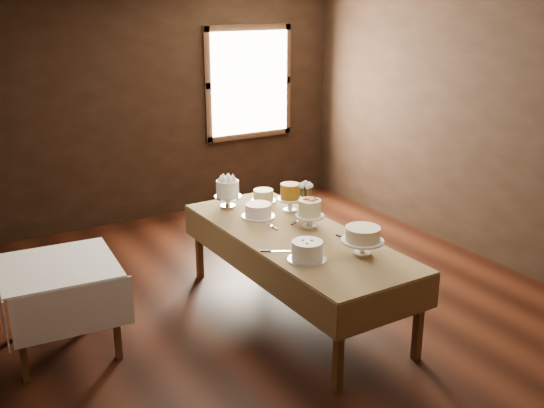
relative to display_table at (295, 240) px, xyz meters
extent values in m
cube|color=black|center=(-0.07, 0.07, -0.69)|extent=(5.00, 6.00, 0.01)
cube|color=black|center=(-0.07, 3.07, 0.71)|extent=(5.00, 0.02, 2.80)
cube|color=black|center=(2.43, 0.07, 0.71)|extent=(0.02, 6.00, 2.80)
cube|color=#FFEABF|center=(1.23, 3.01, 0.91)|extent=(1.10, 0.05, 1.30)
cube|color=#4E321D|center=(-0.36, -1.13, -0.35)|extent=(0.06, 0.06, 0.68)
cube|color=#4E321D|center=(-0.40, 1.11, -0.35)|extent=(0.06, 0.06, 0.68)
cube|color=#4E321D|center=(0.40, -1.11, -0.35)|extent=(0.06, 0.06, 0.68)
cube|color=#4E321D|center=(0.36, 1.13, -0.35)|extent=(0.06, 0.06, 0.68)
cube|color=#4E321D|center=(0.00, 0.00, 0.02)|extent=(0.93, 2.37, 0.04)
cube|color=#937951|center=(0.00, 0.00, 0.05)|extent=(0.99, 2.43, 0.01)
cube|color=#4E321D|center=(-2.25, 0.13, -0.36)|extent=(0.05, 0.05, 0.67)
cube|color=#4E321D|center=(-2.20, 0.81, -0.36)|extent=(0.05, 0.05, 0.67)
cube|color=#4E321D|center=(-1.57, 0.08, -0.36)|extent=(0.05, 0.05, 0.67)
cube|color=#4E321D|center=(-1.52, 0.75, -0.36)|extent=(0.05, 0.05, 0.67)
cube|color=#4E321D|center=(-1.88, 0.44, 0.00)|extent=(0.83, 0.83, 0.04)
cube|color=white|center=(-1.88, 0.44, 0.02)|extent=(0.92, 0.92, 0.01)
cylinder|color=silver|center=(-0.17, 0.94, 0.12)|extent=(0.26, 0.26, 0.12)
cylinder|color=white|center=(-0.17, 0.94, 0.25)|extent=(0.29, 0.29, 0.15)
cylinder|color=white|center=(0.22, 0.91, 0.06)|extent=(0.25, 0.25, 0.01)
cylinder|color=tan|center=(0.22, 0.91, 0.12)|extent=(0.23, 0.23, 0.11)
cylinder|color=white|center=(-0.05, 0.54, 0.06)|extent=(0.31, 0.31, 0.01)
cylinder|color=white|center=(-0.05, 0.54, 0.12)|extent=(0.26, 0.26, 0.10)
cylinder|color=white|center=(0.28, 0.53, 0.12)|extent=(0.24, 0.24, 0.14)
cylinder|color=#A36917|center=(0.28, 0.53, 0.26)|extent=(0.23, 0.23, 0.14)
cylinder|color=white|center=(0.20, 0.08, 0.12)|extent=(0.26, 0.26, 0.12)
cylinder|color=beige|center=(0.20, 0.08, 0.25)|extent=(0.21, 0.21, 0.14)
cylinder|color=silver|center=(-0.22, -0.51, 0.06)|extent=(0.30, 0.30, 0.01)
cylinder|color=white|center=(-0.22, -0.51, 0.14)|extent=(0.25, 0.25, 0.14)
cylinder|color=white|center=(0.21, -0.64, 0.12)|extent=(0.34, 0.34, 0.13)
cylinder|color=#F8E9BF|center=(0.21, -0.64, 0.24)|extent=(0.38, 0.38, 0.11)
cube|color=silver|center=(0.01, -0.30, 0.06)|extent=(0.24, 0.03, 0.01)
cube|color=silver|center=(0.32, -0.37, 0.06)|extent=(0.08, 0.24, 0.01)
cube|color=silver|center=(-0.08, 0.32, 0.06)|extent=(0.04, 0.24, 0.01)
cube|color=silver|center=(0.23, 0.28, 0.06)|extent=(0.22, 0.15, 0.01)
cube|color=silver|center=(-0.31, -0.27, 0.06)|extent=(0.22, 0.14, 0.01)
imported|color=#2D2823|center=(0.31, 0.32, 0.12)|extent=(0.16, 0.16, 0.12)
camera|label=1|loc=(-2.74, -4.20, 1.99)|focal=41.65mm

